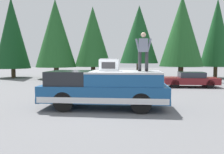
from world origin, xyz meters
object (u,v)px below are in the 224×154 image
Objects in this scene: parked_car_navy at (125,79)px; pickup_truck at (104,89)px; parked_car_maroon at (190,79)px; compressor_unit at (109,65)px; person_on_truck_bed at (143,51)px.

pickup_truck is at bearing 175.31° from parked_car_navy.
parked_car_maroon is (7.92, -5.72, -0.29)m from pickup_truck.
compressor_unit is at bearing -58.47° from pickup_truck.
parked_car_maroon and parked_car_navy have the same top height.
pickup_truck reaches higher than parked_car_navy.
compressor_unit is 0.20× the size of parked_car_navy.
compressor_unit is at bearing 144.68° from parked_car_maroon.
pickup_truck is 6.60× the size of compressor_unit.
compressor_unit is 0.50× the size of person_on_truck_bed.
compressor_unit is at bearing 89.44° from person_on_truck_bed.
compressor_unit is 0.20× the size of parked_car_maroon.
parked_car_maroon is at bearing -35.86° from pickup_truck.
person_on_truck_bed is at bearing -172.29° from parked_car_navy.
person_on_truck_bed reaches higher than parked_car_navy.
person_on_truck_bed is 0.41× the size of parked_car_navy.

